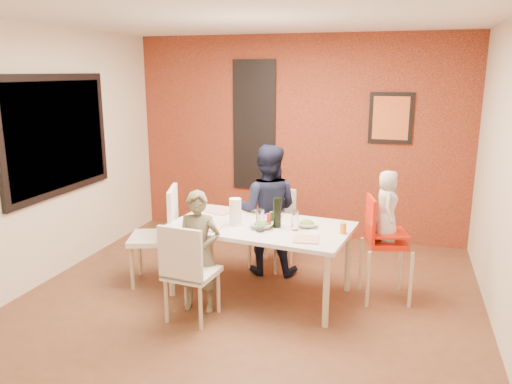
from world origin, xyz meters
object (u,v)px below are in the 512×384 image
(dining_table, at_px, (261,231))
(chair_far, at_px, (274,223))
(high_chair, at_px, (382,239))
(chair_near, at_px, (187,268))
(toddler, at_px, (387,206))
(wine_bottle, at_px, (277,213))
(paper_towel_roll, at_px, (235,212))
(chair_left, at_px, (162,230))
(child_near, at_px, (199,252))
(child_far, at_px, (267,210))

(dining_table, xyz_separation_m, chair_far, (-0.07, 0.80, -0.16))
(high_chair, bearing_deg, chair_far, 50.56)
(chair_near, xyz_separation_m, toddler, (1.66, 1.01, 0.44))
(wine_bottle, xyz_separation_m, paper_towel_roll, (-0.42, -0.04, -0.02))
(chair_far, xyz_separation_m, chair_left, (-1.02, -0.83, 0.07))
(dining_table, distance_m, child_near, 0.69)
(child_near, xyz_separation_m, child_far, (0.36, 1.08, 0.15))
(dining_table, relative_size, child_far, 1.28)
(chair_far, bearing_deg, dining_table, -67.95)
(chair_near, distance_m, child_near, 0.25)
(chair_near, bearing_deg, high_chair, -143.11)
(chair_near, bearing_deg, dining_table, -115.76)
(wine_bottle, bearing_deg, chair_left, 179.79)
(dining_table, distance_m, chair_near, 0.90)
(dining_table, relative_size, chair_far, 2.05)
(wine_bottle, bearing_deg, chair_far, 106.24)
(chair_near, bearing_deg, chair_far, -98.64)
(dining_table, xyz_separation_m, toddler, (1.20, 0.25, 0.29))
(chair_left, distance_m, high_chair, 2.27)
(chair_left, distance_m, child_near, 0.80)
(dining_table, bearing_deg, toddler, 11.71)
(dining_table, xyz_separation_m, child_far, (-0.09, 0.57, 0.06))
(chair_near, distance_m, paper_towel_roll, 0.81)
(high_chair, xyz_separation_m, toddler, (0.03, 0.01, 0.33))
(child_near, bearing_deg, dining_table, 42.26)
(chair_near, bearing_deg, wine_bottle, -125.61)
(wine_bottle, distance_m, paper_towel_roll, 0.42)
(child_near, relative_size, wine_bottle, 3.90)
(chair_near, xyz_separation_m, chair_far, (0.39, 1.56, -0.01))
(chair_near, relative_size, chair_left, 0.88)
(dining_table, bearing_deg, chair_far, 94.75)
(chair_near, height_order, toddler, toddler)
(dining_table, height_order, wine_bottle, wine_bottle)
(chair_far, xyz_separation_m, child_near, (-0.39, -1.32, 0.07))
(chair_near, xyz_separation_m, high_chair, (1.63, 1.00, 0.11))
(chair_near, height_order, paper_towel_roll, paper_towel_roll)
(child_near, height_order, paper_towel_roll, child_near)
(chair_far, bearing_deg, child_near, -89.01)
(wine_bottle, height_order, paper_towel_roll, wine_bottle)
(dining_table, xyz_separation_m, chair_near, (-0.46, -0.76, -0.15))
(dining_table, distance_m, wine_bottle, 0.28)
(wine_bottle, bearing_deg, child_near, -142.24)
(child_far, bearing_deg, high_chair, 158.68)
(dining_table, height_order, chair_far, chair_far)
(chair_far, bearing_deg, chair_left, -123.59)
(child_far, xyz_separation_m, paper_towel_roll, (-0.15, -0.63, 0.14))
(chair_left, bearing_deg, dining_table, 73.51)
(chair_near, bearing_deg, toddler, -143.21)
(high_chair, xyz_separation_m, child_far, (-1.26, 0.33, 0.10))
(child_far, bearing_deg, toddler, 159.50)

